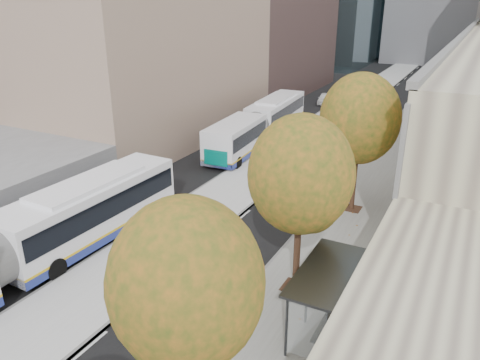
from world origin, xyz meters
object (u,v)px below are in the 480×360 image
Objects in this scene: bus_shelter at (331,282)px; bus_near at (21,245)px; bus_far at (261,123)px; distant_car at (325,99)px; cyclist at (144,312)px.

bus_near is (-12.98, -2.78, -0.52)m from bus_shelter.
bus_far is at bearing 91.25° from bus_near.
bus_near is 5.27× the size of distant_car.
bus_shelter is 2.15× the size of cyclist.
distant_car is at bearing 91.02° from bus_near.
distant_car is (0.24, 16.84, -0.98)m from bus_far.
bus_near is 24.06m from bus_far.
bus_shelter is 0.24× the size of bus_near.
bus_far is 4.97× the size of distant_car.
cyclist is at bearing -92.05° from distant_car.
bus_shelter is 0.25× the size of bus_far.
bus_far is (0.10, 24.06, -0.10)m from bus_near.
bus_far is at bearing 96.80° from cyclist.
bus_shelter is 13.28m from bus_near.
distant_car is (-12.64, 38.12, -1.59)m from bus_shelter.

